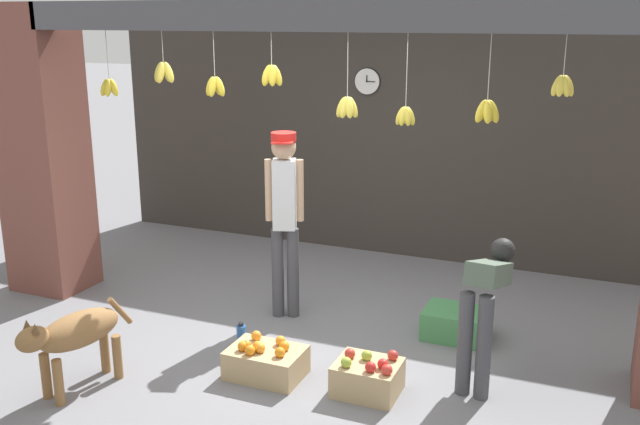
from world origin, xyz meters
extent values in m
plane|color=slate|center=(0.00, 0.00, 0.00)|extent=(60.00, 60.00, 0.00)
cube|color=#38332D|center=(0.00, 2.68, 1.40)|extent=(7.11, 0.12, 2.81)
cube|color=brown|center=(-2.90, 0.30, 1.40)|extent=(0.70, 0.60, 2.81)
cube|color=#4C4C51|center=(0.00, 0.12, 2.69)|extent=(5.21, 0.24, 0.24)
cylinder|color=#B2AD99|center=(-1.89, 0.11, 2.36)|extent=(0.01, 0.01, 0.41)
ellipsoid|color=yellow|center=(-1.85, 0.11, 2.08)|extent=(0.11, 0.06, 0.17)
ellipsoid|color=yellow|center=(-1.87, 0.15, 2.08)|extent=(0.08, 0.11, 0.17)
ellipsoid|color=yellow|center=(-1.92, 0.14, 2.08)|extent=(0.10, 0.09, 0.18)
ellipsoid|color=yellow|center=(-1.92, 0.09, 2.08)|extent=(0.10, 0.09, 0.18)
ellipsoid|color=yellow|center=(-1.87, 0.07, 2.08)|extent=(0.08, 0.11, 0.17)
cylinder|color=#B2AD99|center=(-1.31, 0.11, 2.44)|extent=(0.01, 0.01, 0.26)
ellipsoid|color=yellow|center=(-1.26, 0.11, 2.22)|extent=(0.13, 0.07, 0.19)
ellipsoid|color=yellow|center=(-1.31, 0.16, 2.22)|extent=(0.07, 0.13, 0.19)
ellipsoid|color=yellow|center=(-1.35, 0.11, 2.22)|extent=(0.13, 0.07, 0.19)
ellipsoid|color=yellow|center=(-1.31, 0.06, 2.22)|extent=(0.07, 0.13, 0.19)
cylinder|color=#B2AD99|center=(-0.80, 0.09, 2.39)|extent=(0.01, 0.01, 0.36)
ellipsoid|color=yellow|center=(-0.76, 0.09, 2.13)|extent=(0.12, 0.06, 0.18)
ellipsoid|color=yellow|center=(-0.80, 0.14, 2.13)|extent=(0.06, 0.12, 0.18)
ellipsoid|color=yellow|center=(-0.85, 0.09, 2.13)|extent=(0.12, 0.06, 0.18)
ellipsoid|color=yellow|center=(-0.80, 0.05, 2.13)|extent=(0.06, 0.12, 0.18)
cylinder|color=#B2AD99|center=(-0.30, 0.12, 2.44)|extent=(0.01, 0.01, 0.26)
ellipsoid|color=yellow|center=(-0.25, 0.12, 2.23)|extent=(0.12, 0.06, 0.18)
ellipsoid|color=yellow|center=(-0.27, 0.16, 2.23)|extent=(0.10, 0.11, 0.19)
ellipsoid|color=yellow|center=(-0.32, 0.16, 2.23)|extent=(0.10, 0.11, 0.19)
ellipsoid|color=yellow|center=(-0.34, 0.12, 2.23)|extent=(0.12, 0.06, 0.18)
ellipsoid|color=yellow|center=(-0.32, 0.08, 2.23)|extent=(0.10, 0.11, 0.19)
ellipsoid|color=yellow|center=(-0.27, 0.08, 2.23)|extent=(0.10, 0.11, 0.19)
cylinder|color=#B2AD99|center=(0.33, 0.15, 2.33)|extent=(0.01, 0.01, 0.48)
ellipsoid|color=yellow|center=(0.38, 0.15, 2.01)|extent=(0.12, 0.06, 0.18)
ellipsoid|color=yellow|center=(0.36, 0.18, 2.01)|extent=(0.10, 0.11, 0.19)
ellipsoid|color=yellow|center=(0.32, 0.19, 2.01)|extent=(0.08, 0.11, 0.18)
ellipsoid|color=yellow|center=(0.29, 0.17, 2.01)|extent=(0.11, 0.09, 0.18)
ellipsoid|color=yellow|center=(0.29, 0.13, 2.01)|extent=(0.11, 0.09, 0.18)
ellipsoid|color=yellow|center=(0.32, 0.10, 2.01)|extent=(0.08, 0.11, 0.18)
ellipsoid|color=yellow|center=(0.36, 0.11, 2.01)|extent=(0.10, 0.11, 0.19)
cylinder|color=#B2AD99|center=(0.80, 0.14, 2.30)|extent=(0.01, 0.01, 0.54)
ellipsoid|color=gold|center=(0.84, 0.14, 1.96)|extent=(0.10, 0.05, 0.15)
ellipsoid|color=gold|center=(0.82, 0.17, 1.96)|extent=(0.09, 0.09, 0.16)
ellipsoid|color=gold|center=(0.79, 0.17, 1.96)|extent=(0.07, 0.10, 0.16)
ellipsoid|color=gold|center=(0.76, 0.15, 1.96)|extent=(0.10, 0.07, 0.16)
ellipsoid|color=gold|center=(0.76, 0.12, 1.96)|extent=(0.10, 0.07, 0.16)
ellipsoid|color=gold|center=(0.79, 0.10, 1.96)|extent=(0.07, 0.10, 0.16)
ellipsoid|color=gold|center=(0.82, 0.11, 1.96)|extent=(0.09, 0.09, 0.16)
cylinder|color=#B2AD99|center=(1.40, 0.09, 2.34)|extent=(0.01, 0.01, 0.45)
ellipsoid|color=yellow|center=(1.45, 0.09, 2.03)|extent=(0.12, 0.06, 0.18)
ellipsoid|color=yellow|center=(1.42, 0.14, 2.03)|extent=(0.08, 0.11, 0.18)
ellipsoid|color=yellow|center=(1.37, 0.12, 2.03)|extent=(0.11, 0.10, 0.19)
ellipsoid|color=yellow|center=(1.37, 0.07, 2.03)|extent=(0.11, 0.10, 0.19)
ellipsoid|color=yellow|center=(1.42, 0.05, 2.03)|extent=(0.08, 0.11, 0.18)
cylinder|color=#B2AD99|center=(1.89, 0.09, 2.43)|extent=(0.01, 0.01, 0.27)
ellipsoid|color=yellow|center=(1.93, 0.09, 2.23)|extent=(0.10, 0.06, 0.16)
ellipsoid|color=yellow|center=(1.92, 0.12, 2.23)|extent=(0.09, 0.09, 0.17)
ellipsoid|color=yellow|center=(1.89, 0.13, 2.23)|extent=(0.07, 0.10, 0.16)
ellipsoid|color=yellow|center=(1.86, 0.11, 2.23)|extent=(0.10, 0.08, 0.16)
ellipsoid|color=yellow|center=(1.86, 0.07, 2.23)|extent=(0.10, 0.08, 0.16)
ellipsoid|color=yellow|center=(1.89, 0.05, 2.23)|extent=(0.07, 0.10, 0.16)
ellipsoid|color=yellow|center=(1.92, 0.06, 2.23)|extent=(0.09, 0.09, 0.17)
ellipsoid|color=olive|center=(-1.22, -1.26, 0.47)|extent=(0.43, 0.71, 0.26)
cylinder|color=olive|center=(-1.21, -1.53, 0.18)|extent=(0.07, 0.07, 0.35)
cylinder|color=olive|center=(-1.36, -1.49, 0.18)|extent=(0.07, 0.07, 0.35)
cylinder|color=olive|center=(-1.07, -1.04, 0.18)|extent=(0.07, 0.07, 0.35)
cylinder|color=olive|center=(-1.23, -1.00, 0.18)|extent=(0.07, 0.07, 0.35)
ellipsoid|color=olive|center=(-1.31, -1.61, 0.53)|extent=(0.23, 0.28, 0.18)
cone|color=brown|center=(-1.26, -1.63, 0.62)|extent=(0.06, 0.06, 0.07)
cone|color=brown|center=(-1.36, -1.60, 0.62)|extent=(0.06, 0.06, 0.07)
cylinder|color=olive|center=(-1.12, -0.91, 0.50)|extent=(0.10, 0.21, 0.27)
cylinder|color=#424247|center=(-0.33, 0.55, 0.42)|extent=(0.11, 0.11, 0.84)
cylinder|color=#424247|center=(-0.46, 0.50, 0.42)|extent=(0.11, 0.11, 0.84)
cube|color=silver|center=(-0.40, 0.53, 1.16)|extent=(0.25, 0.23, 0.63)
cylinder|color=tan|center=(-0.27, 0.57, 1.19)|extent=(0.06, 0.06, 0.56)
cylinder|color=tan|center=(-0.53, 0.48, 1.19)|extent=(0.06, 0.06, 0.56)
sphere|color=tan|center=(-0.40, 0.53, 1.58)|extent=(0.22, 0.22, 0.22)
cylinder|color=red|center=(-0.40, 0.53, 1.67)|extent=(0.22, 0.22, 0.08)
cube|color=red|center=(-0.36, 0.42, 1.64)|extent=(0.21, 0.17, 0.01)
cylinder|color=#424247|center=(1.41, -0.25, 0.39)|extent=(0.11, 0.11, 0.79)
cylinder|color=#424247|center=(1.55, -0.27, 0.39)|extent=(0.11, 0.11, 0.79)
cube|color=#4C5B4C|center=(1.50, 0.01, 0.86)|extent=(0.28, 0.60, 0.31)
sphere|color=black|center=(1.54, 0.37, 0.93)|extent=(0.19, 0.19, 0.19)
cube|color=tan|center=(-0.04, -0.58, 0.11)|extent=(0.57, 0.40, 0.22)
sphere|color=orange|center=(0.03, -0.47, 0.26)|extent=(0.08, 0.08, 0.08)
sphere|color=orange|center=(-0.18, -0.64, 0.26)|extent=(0.08, 0.08, 0.08)
sphere|color=orange|center=(-0.06, -0.64, 0.26)|extent=(0.08, 0.08, 0.08)
sphere|color=orange|center=(-0.09, -0.62, 0.26)|extent=(0.08, 0.08, 0.08)
sphere|color=orange|center=(0.10, -0.54, 0.26)|extent=(0.08, 0.08, 0.08)
sphere|color=orange|center=(-0.11, -0.70, 0.26)|extent=(0.08, 0.08, 0.08)
sphere|color=orange|center=(-0.19, -0.67, 0.26)|extent=(0.08, 0.08, 0.08)
sphere|color=orange|center=(-0.19, -0.46, 0.26)|extent=(0.08, 0.08, 0.08)
sphere|color=orange|center=(0.11, -0.65, 0.26)|extent=(0.08, 0.08, 0.08)
cube|color=tan|center=(0.76, -0.52, 0.12)|extent=(0.47, 0.39, 0.24)
sphere|color=red|center=(0.82, -0.63, 0.27)|extent=(0.08, 0.08, 0.08)
sphere|color=red|center=(0.89, -0.55, 0.27)|extent=(0.08, 0.08, 0.08)
sphere|color=red|center=(0.94, -0.63, 0.27)|extent=(0.08, 0.08, 0.08)
sphere|color=red|center=(0.91, -0.40, 0.27)|extent=(0.08, 0.08, 0.08)
sphere|color=#99B238|center=(0.74, -0.47, 0.27)|extent=(0.08, 0.08, 0.08)
sphere|color=red|center=(0.61, -0.49, 0.27)|extent=(0.08, 0.08, 0.08)
sphere|color=#99B238|center=(0.63, -0.63, 0.27)|extent=(0.08, 0.08, 0.08)
cube|color=#42844C|center=(1.15, 0.68, 0.12)|extent=(0.54, 0.42, 0.25)
cylinder|color=#2D60AD|center=(-0.40, -0.32, 0.12)|extent=(0.08, 0.08, 0.25)
cylinder|color=black|center=(-0.40, -0.32, 0.26)|extent=(0.04, 0.04, 0.03)
cylinder|color=black|center=(-0.35, 2.61, 1.98)|extent=(0.30, 0.01, 0.30)
cylinder|color=white|center=(-0.35, 2.60, 1.98)|extent=(0.28, 0.02, 0.28)
cube|color=black|center=(-0.35, 2.58, 2.01)|extent=(0.01, 0.01, 0.08)
cube|color=black|center=(-0.31, 2.58, 1.98)|extent=(0.11, 0.01, 0.01)
camera|label=1|loc=(2.26, -5.00, 2.68)|focal=40.00mm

